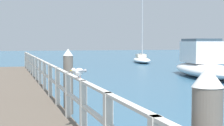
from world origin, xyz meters
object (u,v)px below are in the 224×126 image
at_px(boat_3, 142,59).
at_px(boat_5, 203,64).
at_px(dock_piling_far, 68,81).
at_px(seagull_foreground, 79,71).

height_order(boat_3, boat_5, boat_3).
distance_m(dock_piling_far, seagull_foreground, 3.42).
relative_size(seagull_foreground, boat_5, 0.05).
height_order(dock_piling_far, seagull_foreground, dock_piling_far).
distance_m(dock_piling_far, boat_5, 12.79).
relative_size(dock_piling_far, boat_5, 0.24).
distance_m(boat_3, boat_5, 13.99).
bearing_deg(seagull_foreground, dock_piling_far, -48.50).
relative_size(boat_3, boat_5, 0.89).
distance_m(seagull_foreground, boat_3, 28.19).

